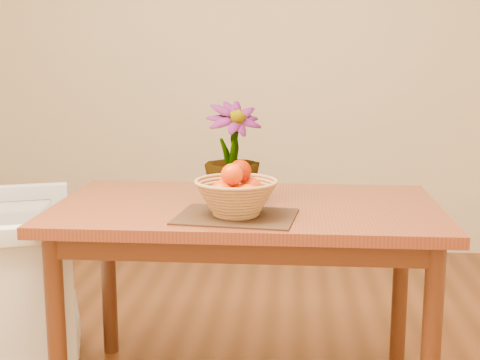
{
  "coord_description": "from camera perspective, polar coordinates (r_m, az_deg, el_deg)",
  "views": [
    {
      "loc": [
        0.17,
        -2.08,
        1.29
      ],
      "look_at": [
        -0.01,
        0.14,
        0.87
      ],
      "focal_mm": 50.0,
      "sensor_mm": 36.0,
      "label": 1
    }
  ],
  "objects": [
    {
      "name": "orange_pile",
      "position": [
        2.23,
        -0.28,
        -0.28
      ],
      "size": [
        0.17,
        0.16,
        0.14
      ],
      "rotation": [
        0.0,
        0.0,
        0.15
      ],
      "color": "#EF3703",
      "rests_on": "wicker_basket"
    },
    {
      "name": "table",
      "position": [
        2.46,
        0.57,
        -4.04
      ],
      "size": [
        1.4,
        0.8,
        0.75
      ],
      "color": "maroon",
      "rests_on": "floor"
    },
    {
      "name": "placemat",
      "position": [
        2.25,
        -0.33,
        -3.12
      ],
      "size": [
        0.42,
        0.34,
        0.01
      ],
      "primitive_type": "cube",
      "rotation": [
        0.0,
        0.0,
        -0.12
      ],
      "color": "#372314",
      "rests_on": "table"
    },
    {
      "name": "wicker_basket",
      "position": [
        2.23,
        -0.33,
        -1.65
      ],
      "size": [
        0.28,
        0.28,
        0.11
      ],
      "color": "#BA814D",
      "rests_on": "placemat"
    },
    {
      "name": "potted_plant",
      "position": [
        2.42,
        -0.66,
        2.29
      ],
      "size": [
        0.28,
        0.28,
        0.37
      ],
      "primitive_type": "imported",
      "rotation": [
        0.0,
        0.0,
        0.44
      ],
      "color": "#164012",
      "rests_on": "table"
    },
    {
      "name": "wall_back",
      "position": [
        4.33,
        2.47,
        11.54
      ],
      "size": [
        4.0,
        0.02,
        2.7
      ],
      "primitive_type": "cube",
      "color": "beige",
      "rests_on": "floor"
    }
  ]
}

